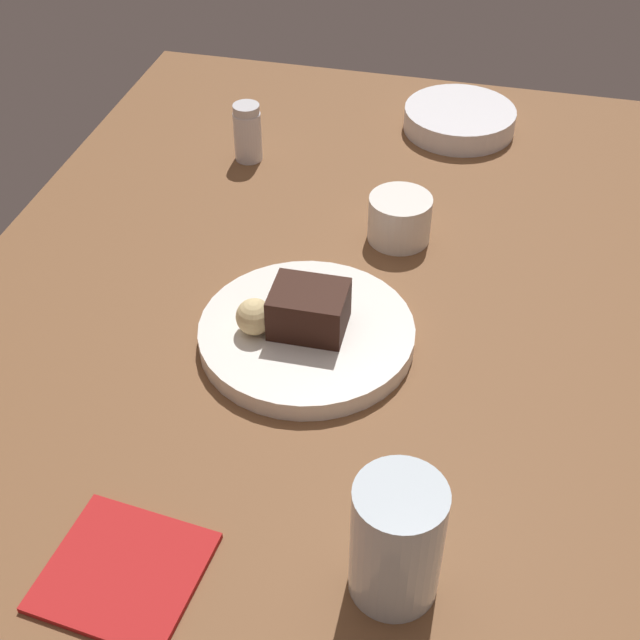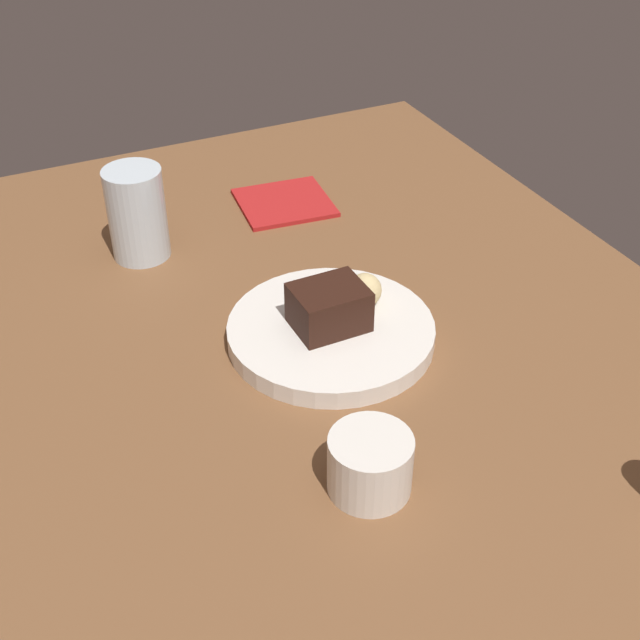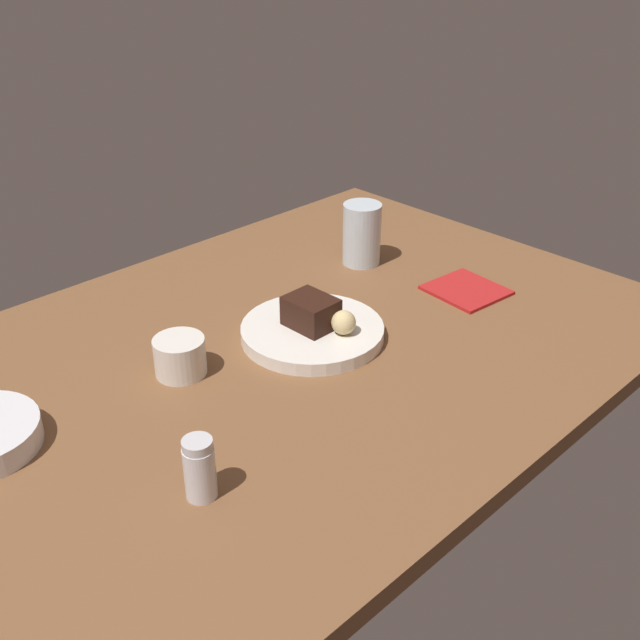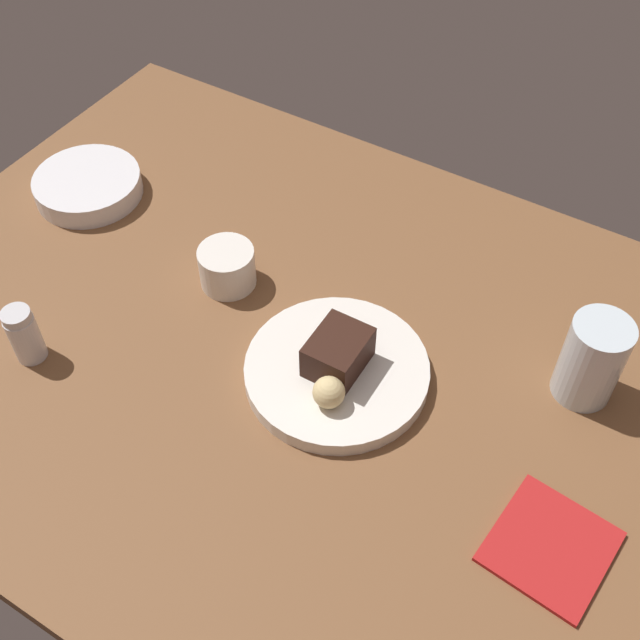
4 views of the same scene
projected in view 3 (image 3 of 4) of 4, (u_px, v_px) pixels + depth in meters
The scene contains 8 objects.
dining_table at pixel (288, 354), 120.25cm from camera, with size 120.00×84.00×3.00cm, color brown.
dessert_plate at pixel (312, 332), 121.09cm from camera, with size 22.52×22.52×2.14cm, color white.
chocolate_cake_slice at pixel (311, 312), 119.54cm from camera, with size 7.64×6.13×4.78cm, color black.
bread_roll at pixel (344, 322), 117.66cm from camera, with size 3.81×3.81×3.81cm, color #DBC184.
salt_shaker at pixel (200, 469), 88.21cm from camera, with size 3.75×3.75×8.00cm.
water_glass at pixel (362, 234), 143.26cm from camera, with size 7.15×7.15×11.61cm, color silver.
coffee_cup at pixel (180, 356), 111.45cm from camera, with size 7.53×7.53×5.66cm, color silver.
folded_napkin at pixel (466, 290), 135.33cm from camera, with size 11.64×12.23×0.60cm, color #B21E1E.
Camera 3 is at (-68.12, -76.42, 65.01)cm, focal length 43.29 mm.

